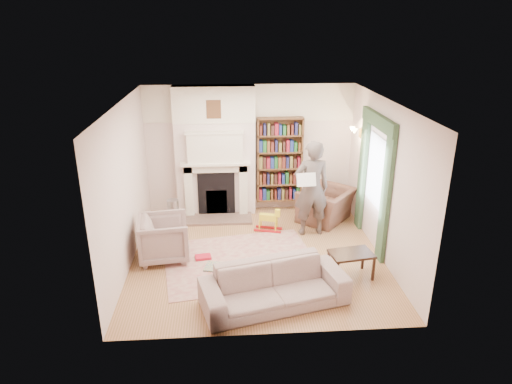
{
  "coord_description": "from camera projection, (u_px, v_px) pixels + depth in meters",
  "views": [
    {
      "loc": [
        -0.54,
        -7.41,
        4.09
      ],
      "look_at": [
        0.0,
        0.25,
        1.15
      ],
      "focal_mm": 32.0,
      "sensor_mm": 36.0,
      "label": 1
    }
  ],
  "objects": [
    {
      "name": "game_box_lid",
      "position": [
        203.0,
        257.0,
        8.25
      ],
      "size": [
        0.31,
        0.23,
        0.05
      ],
      "primitive_type": "cube",
      "rotation": [
        0.0,
        0.0,
        0.17
      ],
      "color": "red",
      "rests_on": "rug"
    },
    {
      "name": "paraffin_heater",
      "position": [
        174.0,
        212.0,
        9.56
      ],
      "size": [
        0.31,
        0.31,
        0.55
      ],
      "primitive_type": "cylinder",
      "rotation": [
        0.0,
        0.0,
        -0.39
      ],
      "color": "#989A9F",
      "rests_on": "floor"
    },
    {
      "name": "window",
      "position": [
        376.0,
        171.0,
        8.4
      ],
      "size": [
        0.02,
        0.9,
        1.3
      ],
      "primitive_type": "cube",
      "color": "silver",
      "rests_on": "wall_right"
    },
    {
      "name": "board_game",
      "position": [
        215.0,
        267.0,
        7.95
      ],
      "size": [
        0.39,
        0.39,
        0.03
      ],
      "primitive_type": "cube",
      "rotation": [
        0.0,
        0.0,
        -0.22
      ],
      "color": "#D7C44C",
      "rests_on": "rug"
    },
    {
      "name": "armchair_reading",
      "position": [
        326.0,
        205.0,
        9.72
      ],
      "size": [
        1.42,
        1.44,
        0.7
      ],
      "primitive_type": "imported",
      "rotation": [
        0.0,
        0.0,
        4.01
      ],
      "color": "#50312A",
      "rests_on": "floor"
    },
    {
      "name": "wall_back",
      "position": [
        250.0,
        149.0,
        10.0
      ],
      "size": [
        4.5,
        0.0,
        4.5
      ],
      "primitive_type": "plane",
      "rotation": [
        1.57,
        0.0,
        0.0
      ],
      "color": "silver",
      "rests_on": "floor"
    },
    {
      "name": "floor",
      "position": [
        257.0,
        255.0,
        8.4
      ],
      "size": [
        4.5,
        4.5,
        0.0
      ],
      "primitive_type": "plane",
      "color": "olive",
      "rests_on": "ground"
    },
    {
      "name": "bookcase",
      "position": [
        280.0,
        160.0,
        10.0
      ],
      "size": [
        1.0,
        0.24,
        1.85
      ],
      "primitive_type": "cube",
      "color": "brown",
      "rests_on": "floor"
    },
    {
      "name": "wall_left",
      "position": [
        125.0,
        187.0,
        7.75
      ],
      "size": [
        0.0,
        4.5,
        4.5
      ],
      "primitive_type": "plane",
      "rotation": [
        1.57,
        0.0,
        1.57
      ],
      "color": "silver",
      "rests_on": "floor"
    },
    {
      "name": "armchair_left",
      "position": [
        164.0,
        238.0,
        8.16
      ],
      "size": [
        0.98,
        0.96,
        0.8
      ],
      "primitive_type": "imported",
      "rotation": [
        0.0,
        0.0,
        1.7
      ],
      "color": "#ABA38D",
      "rests_on": "floor"
    },
    {
      "name": "newspaper",
      "position": [
        306.0,
        180.0,
        8.63
      ],
      "size": [
        0.38,
        0.14,
        0.25
      ],
      "primitive_type": "cube",
      "rotation": [
        -0.35,
        0.0,
        0.09
      ],
      "color": "white",
      "rests_on": "man_reading"
    },
    {
      "name": "wall_right",
      "position": [
        384.0,
        181.0,
        8.05
      ],
      "size": [
        0.0,
        4.5,
        4.5
      ],
      "primitive_type": "plane",
      "rotation": [
        1.57,
        0.0,
        -1.57
      ],
      "color": "silver",
      "rests_on": "floor"
    },
    {
      "name": "man_reading",
      "position": [
        312.0,
        189.0,
        8.92
      ],
      "size": [
        0.74,
        0.52,
        1.93
      ],
      "primitive_type": "imported",
      "rotation": [
        0.0,
        0.0,
        3.23
      ],
      "color": "#4F433F",
      "rests_on": "floor"
    },
    {
      "name": "ceiling",
      "position": [
        257.0,
        103.0,
        7.4
      ],
      "size": [
        4.5,
        4.5,
        0.0
      ],
      "primitive_type": "plane",
      "rotation": [
        3.14,
        0.0,
        0.0
      ],
      "color": "white",
      "rests_on": "wall_back"
    },
    {
      "name": "rug",
      "position": [
        241.0,
        261.0,
        8.19
      ],
      "size": [
        2.96,
        2.45,
        0.01
      ],
      "primitive_type": "cube",
      "rotation": [
        0.0,
        0.0,
        0.16
      ],
      "color": "#C3B693",
      "rests_on": "floor"
    },
    {
      "name": "curtain_right",
      "position": [
        362.0,
        172.0,
        9.14
      ],
      "size": [
        0.07,
        0.32,
        2.4
      ],
      "primitive_type": "cube",
      "color": "#2D442C",
      "rests_on": "floor"
    },
    {
      "name": "wall_sconce",
      "position": [
        351.0,
        133.0,
        9.25
      ],
      "size": [
        0.2,
        0.24,
        0.24
      ],
      "primitive_type": null,
      "color": "gold",
      "rests_on": "wall_right"
    },
    {
      "name": "rocking_horse",
      "position": [
        268.0,
        220.0,
        9.28
      ],
      "size": [
        0.59,
        0.37,
        0.49
      ],
      "primitive_type": null,
      "rotation": [
        0.0,
        0.0,
        -0.28
      ],
      "color": "yellow",
      "rests_on": "rug"
    },
    {
      "name": "sofa",
      "position": [
        274.0,
        286.0,
        6.86
      ],
      "size": [
        2.34,
        1.38,
        0.64
      ],
      "primitive_type": "imported",
      "rotation": [
        0.0,
        0.0,
        0.25
      ],
      "color": "#B6A896",
      "rests_on": "floor"
    },
    {
      "name": "comic_annuals",
      "position": [
        279.0,
        264.0,
        8.05
      ],
      "size": [
        0.72,
        0.29,
        0.02
      ],
      "color": "red",
      "rests_on": "rug"
    },
    {
      "name": "fireplace",
      "position": [
        215.0,
        153.0,
        9.77
      ],
      "size": [
        1.7,
        0.58,
        2.8
      ],
      "color": "silver",
      "rests_on": "floor"
    },
    {
      "name": "pelmet",
      "position": [
        379.0,
        121.0,
        8.07
      ],
      "size": [
        0.09,
        1.7,
        0.24
      ],
      "primitive_type": "cube",
      "color": "#2D442C",
      "rests_on": "wall_right"
    },
    {
      "name": "coffee_table",
      "position": [
        351.0,
        265.0,
        7.63
      ],
      "size": [
        0.76,
        0.56,
        0.45
      ],
      "primitive_type": null,
      "rotation": [
        0.0,
        0.0,
        0.16
      ],
      "color": "black",
      "rests_on": "floor"
    },
    {
      "name": "wall_front",
      "position": [
        270.0,
        244.0,
        5.8
      ],
      "size": [
        4.5,
        0.0,
        4.5
      ],
      "primitive_type": "plane",
      "rotation": [
        -1.57,
        0.0,
        0.0
      ],
      "color": "silver",
      "rests_on": "floor"
    },
    {
      "name": "curtain_left",
      "position": [
        386.0,
        197.0,
        7.84
      ],
      "size": [
        0.07,
        0.32,
        2.4
      ],
      "primitive_type": "cube",
      "color": "#2D442C",
      "rests_on": "floor"
    }
  ]
}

